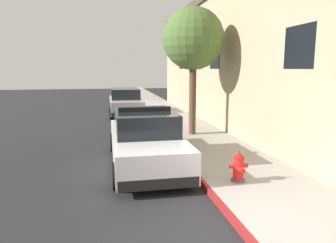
# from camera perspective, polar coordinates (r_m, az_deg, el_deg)

# --- Properties ---
(ground_plane) EXTENTS (29.64, 60.00, 0.20)m
(ground_plane) POSITION_cam_1_polar(r_m,az_deg,el_deg) (14.97, -20.50, -2.01)
(ground_plane) COLOR #232326
(sidewalk_pavement) EXTENTS (2.61, 60.00, 0.16)m
(sidewalk_pavement) POSITION_cam_1_polar(r_m,az_deg,el_deg) (15.13, 2.46, -0.59)
(sidewalk_pavement) COLOR #9E9991
(sidewalk_pavement) RESTS_ON ground
(curb_painted_edge) EXTENTS (0.08, 60.00, 0.16)m
(curb_painted_edge) POSITION_cam_1_polar(r_m,az_deg,el_deg) (14.88, -2.59, -0.76)
(curb_painted_edge) COLOR maroon
(curb_painted_edge) RESTS_ON ground
(storefront_building) EXTENTS (6.44, 22.73, 6.34)m
(storefront_building) POSITION_cam_1_polar(r_m,az_deg,el_deg) (15.76, 19.37, 10.61)
(storefront_building) COLOR tan
(storefront_building) RESTS_ON ground
(police_cruiser) EXTENTS (1.94, 4.84, 1.68)m
(police_cruiser) POSITION_cam_1_polar(r_m,az_deg,el_deg) (9.00, -4.17, -3.32)
(police_cruiser) COLOR white
(police_cruiser) RESTS_ON ground
(parked_car_silver_ahead) EXTENTS (1.94, 4.84, 1.56)m
(parked_car_silver_ahead) POSITION_cam_1_polar(r_m,az_deg,el_deg) (19.26, -7.76, 3.51)
(parked_car_silver_ahead) COLOR #B2B5BA
(parked_car_silver_ahead) RESTS_ON ground
(fire_hydrant) EXTENTS (0.44, 0.40, 0.76)m
(fire_hydrant) POSITION_cam_1_polar(r_m,az_deg,el_deg) (7.50, 12.71, -8.04)
(fire_hydrant) COLOR #4C4C51
(fire_hydrant) RESTS_ON sidewalk_pavement
(street_tree) EXTENTS (2.37, 2.37, 4.91)m
(street_tree) POSITION_cam_1_polar(r_m,az_deg,el_deg) (12.44, 4.61, 14.59)
(street_tree) COLOR brown
(street_tree) RESTS_ON sidewalk_pavement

